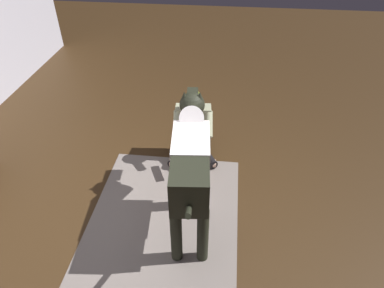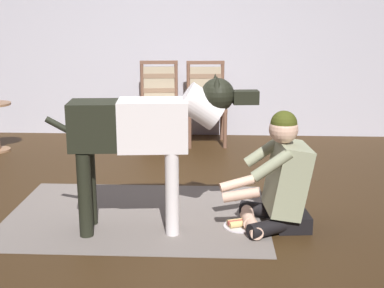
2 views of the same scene
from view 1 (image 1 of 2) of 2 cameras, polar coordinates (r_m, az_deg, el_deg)
name	(u,v)px [view 1 (image 1 of 2)]	position (r m, az deg, el deg)	size (l,w,h in m)	color
ground_plane	(145,220)	(3.50, -7.78, -12.26)	(14.51, 14.51, 0.00)	#352311
area_rug	(162,225)	(3.43, -4.91, -13.18)	(2.03, 1.44, 0.01)	slate
person_sitting_on_floor	(193,131)	(3.96, 0.18, 2.12)	(0.68, 0.58, 0.88)	black
large_dog	(191,161)	(2.95, -0.21, -2.78)	(1.49, 0.38, 1.14)	white
hot_dog_on_plate	(192,170)	(3.94, 0.08, -4.29)	(0.26, 0.26, 0.06)	silver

